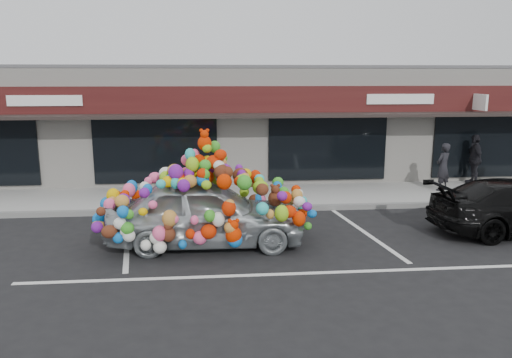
{
  "coord_description": "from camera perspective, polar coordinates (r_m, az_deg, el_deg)",
  "views": [
    {
      "loc": [
        -1.1,
        -11.73,
        3.97
      ],
      "look_at": [
        0.09,
        1.4,
        1.21
      ],
      "focal_mm": 35.0,
      "sensor_mm": 36.0,
      "label": 1
    }
  ],
  "objects": [
    {
      "name": "sidewalk",
      "position": [
        16.24,
        -1.14,
        -2.08
      ],
      "size": [
        26.0,
        3.0,
        0.15
      ],
      "primitive_type": "cube",
      "color": "#9C9B96",
      "rests_on": "ground"
    },
    {
      "name": "lane_line",
      "position": [
        10.69,
        12.29,
        -10.25
      ],
      "size": [
        14.0,
        0.12,
        0.01
      ],
      "primitive_type": "cube",
      "color": "silver",
      "rests_on": "ground"
    },
    {
      "name": "pedestrian_c",
      "position": [
        19.38,
        23.66,
        2.09
      ],
      "size": [
        1.08,
        0.54,
        1.77
      ],
      "primitive_type": "imported",
      "rotation": [
        0.0,
        0.0,
        4.6
      ],
      "color": "black",
      "rests_on": "sidewalk"
    },
    {
      "name": "pedestrian_a",
      "position": [
        17.83,
        20.6,
        1.3
      ],
      "size": [
        0.7,
        0.63,
        1.61
      ],
      "primitive_type": "imported",
      "rotation": [
        0.0,
        0.0,
        3.68
      ],
      "color": "black",
      "rests_on": "sidewalk"
    },
    {
      "name": "parking_stripe_mid",
      "position": [
        13.16,
        12.39,
        -6.01
      ],
      "size": [
        0.73,
        4.37,
        0.01
      ],
      "primitive_type": "cube",
      "rotation": [
        0.0,
        0.0,
        0.14
      ],
      "color": "silver",
      "rests_on": "ground"
    },
    {
      "name": "parking_stripe_left",
      "position": [
        12.74,
        -14.49,
        -6.72
      ],
      "size": [
        0.73,
        4.37,
        0.01
      ],
      "primitive_type": "cube",
      "rotation": [
        0.0,
        0.0,
        0.14
      ],
      "color": "silver",
      "rests_on": "ground"
    },
    {
      "name": "shop_building",
      "position": [
        20.28,
        -2.06,
        6.68
      ],
      "size": [
        24.0,
        7.2,
        4.31
      ],
      "color": "silver",
      "rests_on": "ground"
    },
    {
      "name": "ground",
      "position": [
        12.43,
        0.18,
        -6.82
      ],
      "size": [
        90.0,
        90.0,
        0.0
      ],
      "primitive_type": "plane",
      "color": "black",
      "rests_on": "ground"
    },
    {
      "name": "kerb",
      "position": [
        14.79,
        -0.73,
        -3.46
      ],
      "size": [
        26.0,
        0.18,
        0.16
      ],
      "primitive_type": "cube",
      "color": "slate",
      "rests_on": "ground"
    },
    {
      "name": "toy_car",
      "position": [
        11.8,
        -5.72,
        -2.97
      ],
      "size": [
        3.33,
        4.95,
        2.87
      ],
      "rotation": [
        0.0,
        0.0,
        1.55
      ],
      "color": "#909299",
      "rests_on": "ground"
    }
  ]
}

